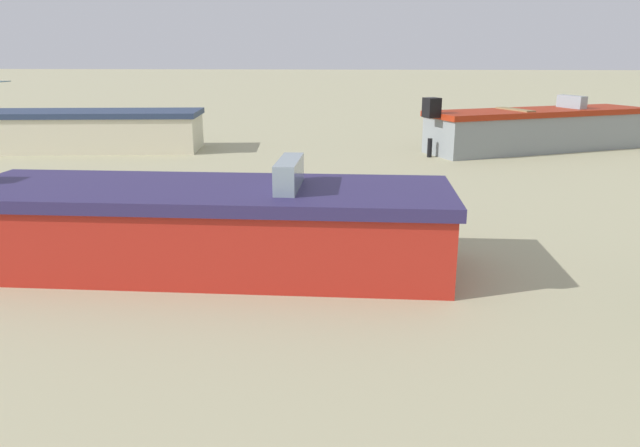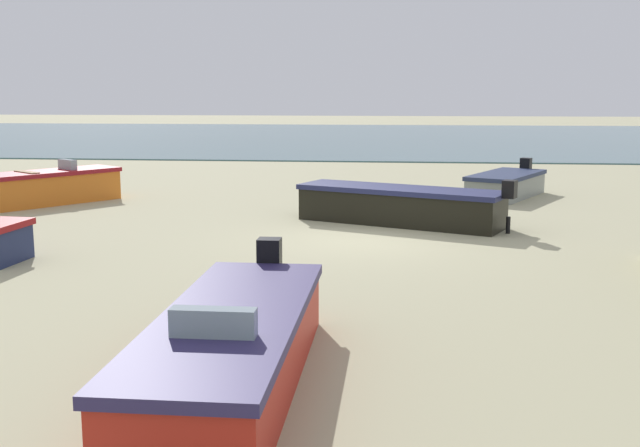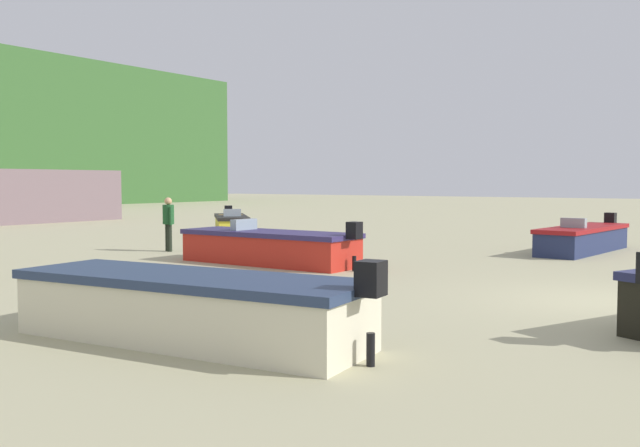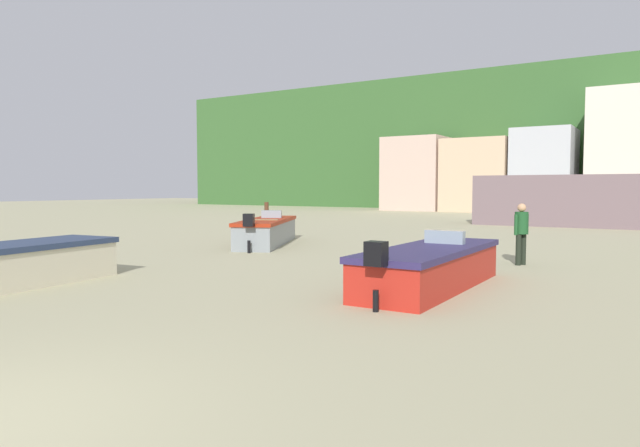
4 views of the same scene
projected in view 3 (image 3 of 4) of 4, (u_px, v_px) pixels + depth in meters
name	position (u px, v px, depth m)	size (l,w,h in m)	color
ground_plane	(622.00, 304.00, 12.00)	(160.00, 160.00, 0.00)	tan
boat_red_1	(269.00, 247.00, 17.78)	(1.50, 5.11, 1.16)	red
boat_navy_3	(583.00, 239.00, 20.74)	(5.08, 1.64, 1.09)	navy
boat_yellow_5	(231.00, 225.00, 27.57)	(3.67, 3.69, 1.08)	gold
boat_cream_7	(190.00, 308.00, 9.13)	(2.07, 5.26, 1.20)	beige
beach_walker_foreground	(168.00, 220.00, 20.98)	(0.45, 0.52, 1.62)	black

